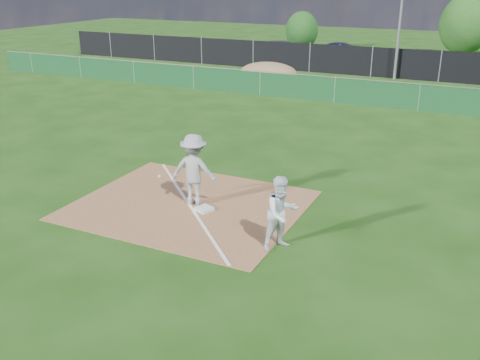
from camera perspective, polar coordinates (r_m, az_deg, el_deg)
name	(u,v)px	position (r m, az deg, el deg)	size (l,w,h in m)	color
ground	(300,127)	(22.47, 6.40, 5.67)	(90.00, 90.00, 0.00)	#19400D
infield_dirt	(189,205)	(14.73, -5.44, -2.66)	(6.00, 5.00, 0.02)	brown
foul_line	(189,204)	(14.72, -5.44, -2.61)	(0.08, 7.00, 0.01)	white
green_fence	(335,90)	(26.99, 10.07, 9.38)	(44.00, 0.05, 1.20)	#103D1D
dirt_mound	(268,72)	(31.86, 3.04, 11.40)	(3.38, 2.60, 1.17)	olive
black_fence	(372,62)	(34.60, 13.87, 12.13)	(46.00, 0.04, 1.80)	black
parking_lot	(387,65)	(39.59, 15.36, 11.74)	(46.00, 9.00, 0.01)	black
light_pole	(401,10)	(33.72, 16.82, 16.96)	(0.16, 0.16, 8.00)	slate
first_base	(204,209)	(14.33, -3.84, -3.09)	(0.40, 0.40, 0.08)	silver
play_at_first	(194,170)	(14.42, -4.92, 1.09)	(1.87, 0.93, 1.97)	#A2A3A5
runner	(281,213)	(12.12, 4.44, -3.53)	(0.86, 0.67, 1.76)	silver
car_left	(285,50)	(40.46, 4.77, 13.67)	(1.79, 4.44, 1.51)	#9A9CA1
car_mid	(343,54)	(39.03, 10.98, 13.04)	(1.51, 4.33, 1.43)	black
tree_left	(302,30)	(45.97, 6.61, 15.56)	(2.66, 2.66, 3.16)	#382316
tree_mid	(466,25)	(45.61, 22.94, 15.02)	(3.89, 3.89, 4.61)	#382316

